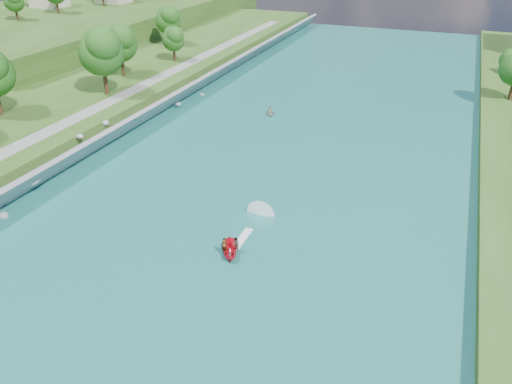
% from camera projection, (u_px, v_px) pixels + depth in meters
% --- Properties ---
extents(ground, '(260.00, 260.00, 0.00)m').
position_uv_depth(ground, '(166.00, 292.00, 47.51)').
color(ground, '#2D5119').
rests_on(ground, ground).
extents(river_water, '(55.00, 240.00, 0.10)m').
position_uv_depth(river_water, '(247.00, 196.00, 63.79)').
color(river_water, '#1B6758').
rests_on(river_water, ground).
extents(ridge_west, '(60.00, 120.00, 9.00)m').
position_uv_depth(ridge_west, '(90.00, 21.00, 149.62)').
color(ridge_west, '#2D5119').
rests_on(ridge_west, ground).
extents(riprap_bank, '(4.11, 236.00, 4.23)m').
position_uv_depth(riprap_bank, '(77.00, 155.00, 70.82)').
color(riprap_bank, slate).
rests_on(riprap_bank, ground).
extents(riverside_path, '(3.00, 200.00, 0.10)m').
position_uv_depth(riverside_path, '(41.00, 135.00, 72.69)').
color(riverside_path, gray).
rests_on(riverside_path, berm_west).
extents(motorboat, '(3.60, 18.69, 2.24)m').
position_uv_depth(motorboat, '(238.00, 240.00, 53.90)').
color(motorboat, red).
rests_on(motorboat, river_water).
extents(raft, '(3.14, 3.49, 1.62)m').
position_uv_depth(raft, '(270.00, 113.00, 90.28)').
color(raft, gray).
rests_on(raft, river_water).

